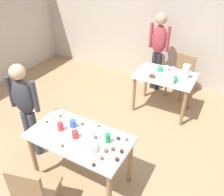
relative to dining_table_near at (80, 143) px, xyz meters
The scene contains 40 objects.
ground_plane 0.65m from the dining_table_near, 134.04° to the left, with size 6.40×6.40×0.00m, color #9E7A56.
wall_back 3.33m from the dining_table_near, 91.13° to the left, with size 6.40×0.10×2.60m, color #BCB2A3.
dining_table_near is the anchor object (origin of this frame).
dining_table_far 2.11m from the dining_table_near, 79.16° to the left, with size 1.04×0.70×0.75m.
chair_near_table 0.72m from the dining_table_near, 98.33° to the right, with size 0.49×0.49×0.87m.
chair_far_table 2.83m from the dining_table_near, 79.08° to the left, with size 0.49×0.49×0.87m.
person_girl_near 0.94m from the dining_table_near, behind, with size 0.46×0.25×1.47m.
person_adult_far 2.80m from the dining_table_near, 90.26° to the left, with size 0.46×0.26×1.63m.
mixing_bowl 0.31m from the dining_table_near, 27.60° to the right, with size 0.18×0.18×0.09m, color white.
soda_can 0.40m from the dining_table_near, 13.48° to the left, with size 0.07×0.07×0.12m, color #198438.
fork_near 0.48m from the dining_table_near, 168.08° to the right, with size 0.17×0.02×0.01m, color silver.
cup_near_0 0.26m from the dining_table_near, 146.40° to the left, with size 0.08×0.08×0.10m, color #3351B2.
cup_near_1 0.16m from the dining_table_near, 122.50° to the right, with size 0.08×0.08×0.10m, color red.
cup_near_2 0.31m from the dining_table_near, behind, with size 0.08×0.08×0.11m, color red.
cake_ball_0 0.24m from the dining_table_near, 18.68° to the left, with size 0.05×0.05×0.05m, color brown.
cake_ball_1 0.32m from the dining_table_near, 67.18° to the left, with size 0.04×0.04×0.04m, color brown.
cake_ball_2 0.61m from the dining_table_near, 11.43° to the right, with size 0.05×0.05×0.05m, color #3D2319.
cake_ball_3 0.48m from the dining_table_near, 23.06° to the right, with size 0.05×0.05×0.05m, color brown.
cake_ball_4 0.58m from the dining_table_near, ahead, with size 0.05×0.05×0.05m, color #3D2319.
cake_ball_5 0.53m from the dining_table_near, behind, with size 0.04×0.04×0.04m, color brown.
cake_ball_6 0.25m from the dining_table_near, 114.07° to the left, with size 0.04×0.04×0.04m, color brown.
cake_ball_7 0.44m from the dining_table_near, ahead, with size 0.05×0.05×0.05m, color brown.
cake_ball_8 0.31m from the dining_table_near, 141.08° to the left, with size 0.05×0.05×0.05m, color brown.
cake_ball_9 0.49m from the dining_table_near, ahead, with size 0.05×0.05×0.05m, color brown.
cake_ball_10 0.59m from the dining_table_near, 21.70° to the left, with size 0.04×0.04×0.04m, color brown.
cake_ball_11 0.27m from the dining_table_near, 104.83° to the right, with size 0.04×0.04×0.04m, color brown.
cake_ball_12 0.51m from the dining_table_near, 36.63° to the right, with size 0.04×0.04×0.04m, color #3D2319.
cake_ball_13 0.49m from the dining_table_near, 22.05° to the left, with size 0.05×0.05×0.05m, color #3D2319.
cake_ball_14 0.49m from the dining_table_near, 156.66° to the left, with size 0.04×0.04×0.04m, color brown.
pitcher_far 2.24m from the dining_table_near, 70.96° to the left, with size 0.13×0.13×0.25m, color white.
cup_far_0 2.17m from the dining_table_near, 82.96° to the left, with size 0.09×0.09×0.09m, color green.
cup_far_1 2.00m from the dining_table_near, 72.03° to the left, with size 0.09×0.09×0.09m, color green.
cup_far_2 2.26m from the dining_table_near, 80.89° to the left, with size 0.09×0.09×0.09m, color white.
cup_far_3 1.89m from the dining_table_near, 71.69° to the left, with size 0.08×0.08×0.11m, color white.
donut_far_0 1.85m from the dining_table_near, 91.07° to the left, with size 0.14×0.14×0.04m, color white.
donut_far_1 2.21m from the dining_table_near, 85.97° to the left, with size 0.14×0.14×0.04m, color pink.
donut_far_2 1.89m from the dining_table_near, 83.34° to the left, with size 0.12×0.12×0.04m, color brown.
donut_far_3 1.82m from the dining_table_near, 77.35° to the left, with size 0.12×0.12×0.04m, color white.
donut_far_4 2.38m from the dining_table_near, 73.56° to the left, with size 0.12×0.12×0.04m, color white.
donut_far_5 2.39m from the dining_table_near, 79.43° to the left, with size 0.13×0.13×0.04m, color pink.
Camera 1 is at (1.44, -1.73, 2.67)m, focal length 37.69 mm.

